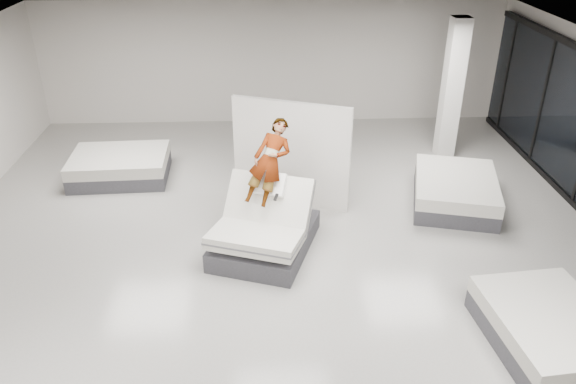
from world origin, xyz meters
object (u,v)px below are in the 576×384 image
object	(u,v)px
divider_panel	(291,154)
column	(452,90)
hero_bed	(264,231)
remote	(276,197)
flat_bed_left_far	(120,166)
person	(270,178)
flat_bed_right_far	(455,191)
flat_bed_right_near	(549,331)

from	to	relation	value
divider_panel	column	world-z (taller)	column
hero_bed	remote	size ratio (longest dim) A/B	16.69
flat_bed_left_far	hero_bed	bearing A→B (deg)	-43.62
hero_bed	person	world-z (taller)	person
person	remote	xyz separation A→B (m)	(0.09, -0.40, -0.16)
hero_bed	person	bearing A→B (deg)	71.12
remote	flat_bed_right_far	world-z (taller)	remote
person	remote	size ratio (longest dim) A/B	10.86
remote	flat_bed_left_far	size ratio (longest dim) A/B	0.07
remote	flat_bed_right_near	bearing A→B (deg)	-15.27
hero_bed	column	size ratio (longest dim) A/B	0.73
remote	column	world-z (taller)	column
person	column	distance (m)	5.45
flat_bed_right_far	column	world-z (taller)	column
column	flat_bed_right_far	bearing A→B (deg)	-101.37
hero_bed	flat_bed_right_far	bearing A→B (deg)	21.51
flat_bed_right_far	flat_bed_right_near	distance (m)	4.03
hero_bed	divider_panel	bearing A→B (deg)	72.21
person	divider_panel	xyz separation A→B (m)	(0.42, 1.34, -0.18)
flat_bed_right_far	remote	bearing A→B (deg)	-156.34
divider_panel	column	xyz separation A→B (m)	(3.73, 2.17, 0.54)
hero_bed	column	bearing A→B (deg)	41.99
hero_bed	flat_bed_left_far	xyz separation A→B (m)	(-3.10, 2.96, -0.11)
person	flat_bed_left_far	xyz separation A→B (m)	(-3.21, 2.63, -0.96)
person	divider_panel	size ratio (longest dim) A/B	0.65
divider_panel	remote	bearing A→B (deg)	-79.62
flat_bed_left_far	remote	bearing A→B (deg)	-42.51
flat_bed_right_near	flat_bed_left_far	xyz separation A→B (m)	(-6.93, 5.49, 0.01)
divider_panel	flat_bed_right_far	size ratio (longest dim) A/B	0.98
flat_bed_right_far	flat_bed_left_far	xyz separation A→B (m)	(-6.89, 1.46, -0.01)
divider_panel	flat_bed_left_far	world-z (taller)	divider_panel
hero_bed	flat_bed_left_far	bearing A→B (deg)	136.38
hero_bed	divider_panel	distance (m)	1.88
person	divider_panel	world-z (taller)	divider_panel
hero_bed	remote	world-z (taller)	hero_bed
flat_bed_left_far	column	xyz separation A→B (m)	(7.36, 0.88, 1.32)
remote	flat_bed_right_far	xyz separation A→B (m)	(3.58, 1.57, -0.79)
remote	flat_bed_left_far	distance (m)	4.56
flat_bed_right_near	column	size ratio (longest dim) A/B	0.66
flat_bed_left_far	column	distance (m)	7.53
flat_bed_right_near	hero_bed	bearing A→B (deg)	146.50
hero_bed	remote	distance (m)	0.73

